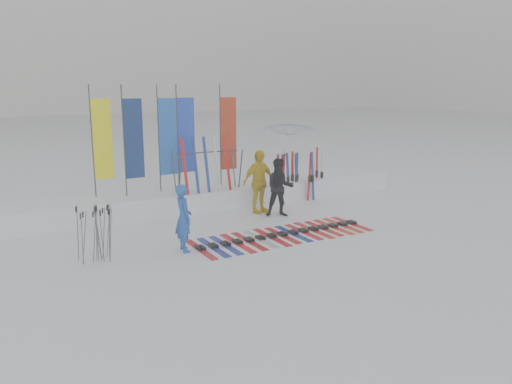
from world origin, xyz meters
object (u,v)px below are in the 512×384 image
person_black (280,188)px  person_yellow (259,182)px  ski_row (282,234)px  ski_rack (208,165)px  person_blue (184,218)px  tent_canopy (290,153)px

person_black → person_yellow: (-0.33, 0.66, 0.10)m
person_yellow → ski_row: 2.62m
person_yellow → ski_rack: (-1.14, 1.15, 0.43)m
person_blue → ski_rack: bearing=-28.5°
tent_canopy → person_black: bearing=-126.6°
person_blue → ski_row: person_blue is taller
person_blue → ski_rack: 4.06m
person_blue → tent_canopy: 8.33m
person_blue → ski_row: bearing=-88.9°
ski_rack → ski_row: bearing=-82.3°
person_black → tent_canopy: bearing=78.2°
person_blue → tent_canopy: bearing=-46.5°
ski_rack → person_blue: bearing=-122.1°
person_blue → ski_row: (2.62, -0.12, -0.75)m
person_yellow → tent_canopy: size_ratio=0.69×
ski_row → ski_rack: bearing=97.7°
person_black → person_blue: bearing=-131.3°
person_yellow → ski_rack: size_ratio=0.93×
tent_canopy → ski_rack: (-4.24, -1.93, 0.14)m
person_blue → person_black: (3.60, 1.59, 0.07)m
person_black → person_yellow: person_yellow is taller
person_yellow → ski_row: bearing=-114.3°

